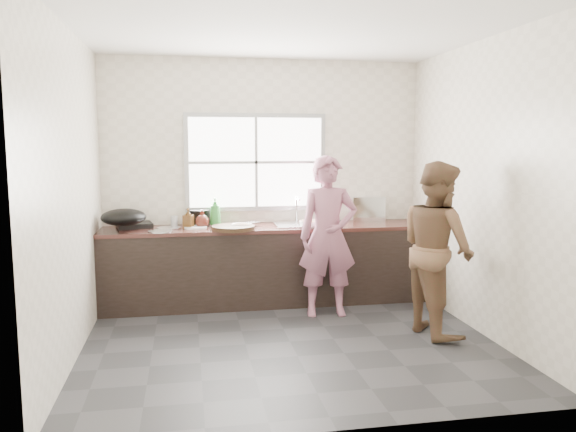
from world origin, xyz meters
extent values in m
cube|color=#2B2B2E|center=(0.00, 0.00, -0.01)|extent=(3.60, 3.20, 0.01)
cube|color=silver|center=(0.00, 0.00, 2.71)|extent=(3.60, 3.20, 0.01)
cube|color=beige|center=(0.00, 1.60, 1.35)|extent=(3.60, 0.01, 2.70)
cube|color=beige|center=(-1.80, 0.00, 1.35)|extent=(0.01, 3.20, 2.70)
cube|color=beige|center=(1.80, 0.00, 1.35)|extent=(0.01, 3.20, 2.70)
cube|color=beige|center=(0.00, -1.60, 1.35)|extent=(3.60, 0.01, 2.70)
cube|color=black|center=(0.00, 1.29, 0.41)|extent=(3.60, 0.62, 0.82)
cube|color=#371B16|center=(0.00, 1.29, 0.84)|extent=(3.60, 0.64, 0.04)
cube|color=silver|center=(0.35, 1.29, 0.86)|extent=(0.55, 0.45, 0.02)
cylinder|color=silver|center=(0.35, 1.49, 1.01)|extent=(0.02, 0.02, 0.30)
cube|color=#9EA0A5|center=(-0.10, 1.59, 1.55)|extent=(1.60, 0.05, 1.10)
cube|color=white|center=(-0.10, 1.57, 1.55)|extent=(1.50, 0.01, 1.00)
imported|color=#A36278|center=(0.53, 0.74, 0.77)|extent=(0.59, 0.41, 1.53)
imported|color=brown|center=(1.39, 0.01, 0.80)|extent=(0.71, 0.86, 1.60)
cylinder|color=#2F2012|center=(-0.41, 1.08, 0.88)|extent=(0.53, 0.53, 0.05)
cube|color=silver|center=(-0.21, 1.30, 0.90)|extent=(0.23, 0.22, 0.01)
imported|color=white|center=(-0.31, 1.16, 0.89)|extent=(0.28, 0.28, 0.05)
imported|color=white|center=(0.43, 1.09, 0.89)|extent=(0.25, 0.25, 0.06)
imported|color=silver|center=(0.49, 1.28, 0.89)|extent=(0.24, 0.24, 0.07)
cylinder|color=black|center=(-0.75, 1.52, 0.95)|extent=(0.32, 0.32, 0.17)
cylinder|color=white|center=(-0.80, 1.26, 0.87)|extent=(0.26, 0.26, 0.02)
imported|color=#2D8A35|center=(-0.58, 1.39, 1.02)|extent=(0.15, 0.15, 0.32)
imported|color=#442B11|center=(-0.87, 1.28, 0.96)|extent=(0.12, 0.12, 0.20)
imported|color=#4D1B13|center=(-0.72, 1.32, 0.95)|extent=(0.16, 0.16, 0.17)
cylinder|color=silver|center=(-1.02, 1.52, 0.91)|extent=(0.08, 0.08, 0.11)
cube|color=black|center=(-1.45, 1.46, 0.89)|extent=(0.43, 0.43, 0.05)
ellipsoid|color=black|center=(-1.53, 1.18, 1.01)|extent=(0.55, 0.55, 0.17)
cube|color=silver|center=(1.19, 1.52, 1.00)|extent=(0.39, 0.28, 0.29)
cylinder|color=#A9ACB0|center=(-1.16, 1.08, 0.87)|extent=(0.32, 0.32, 0.01)
cylinder|color=silver|center=(-1.08, 1.30, 0.87)|extent=(0.27, 0.27, 0.01)
camera|label=1|loc=(-0.88, -4.75, 1.75)|focal=35.00mm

